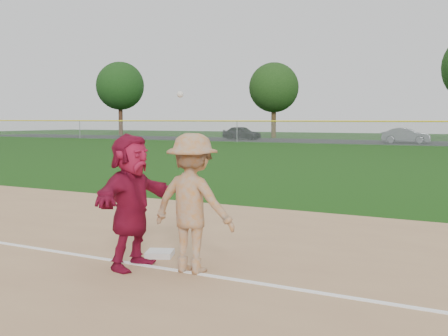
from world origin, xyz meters
The scene contains 9 objects.
ground centered at (0.00, 0.00, 0.00)m, with size 160.00×160.00×0.00m, color #133C0B.
foul_line centered at (0.00, -0.80, 0.03)m, with size 60.00×0.10×0.01m, color white.
first_base centered at (-0.20, -0.23, 0.07)m, with size 0.41×0.41×0.09m, color silver.
base_runner centered at (-0.17, -0.96, 1.00)m, with size 1.82×0.58×1.96m, color maroon.
car_left centered at (-22.56, 45.97, 0.72)m, with size 1.68×4.18×1.42m, color black.
car_mid centered at (-5.36, 45.04, 0.71)m, with size 1.47×4.23×1.39m, color #5C5E63.
first_base_play centered at (0.72, -0.71, 1.00)m, with size 1.28×0.74×2.57m.
tree_0 centered at (-44.00, 52.00, 6.59)m, with size 6.40×6.40×9.81m.
tree_1 centered at (-22.00, 53.00, 5.83)m, with size 5.80×5.80×8.75m.
Camera 1 is at (4.92, -7.34, 2.19)m, focal length 45.00 mm.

